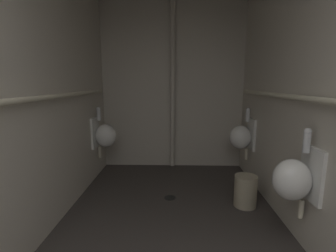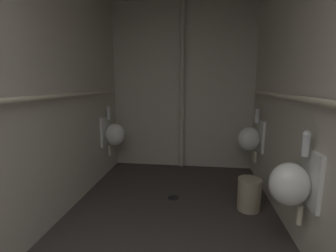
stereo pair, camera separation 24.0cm
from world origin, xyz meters
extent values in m
cube|color=#383330|center=(0.00, 2.09, -0.04)|extent=(2.41, 4.29, 0.08)
cube|color=beige|center=(-1.17, 2.09, 1.34)|extent=(0.06, 4.29, 2.67)
cube|color=beige|center=(1.17, 2.09, 1.34)|extent=(0.06, 4.29, 2.67)
cube|color=beige|center=(0.00, 4.20, 1.34)|extent=(2.41, 0.06, 2.67)
ellipsoid|color=white|center=(-0.97, 3.64, 0.63)|extent=(0.30, 0.26, 0.34)
cube|color=white|center=(-1.13, 3.64, 0.68)|extent=(0.03, 0.30, 0.44)
cylinder|color=silver|center=(-1.06, 3.64, 0.94)|extent=(0.06, 0.06, 0.16)
sphere|color=silver|center=(-1.06, 3.64, 1.03)|extent=(0.06, 0.06, 0.06)
cylinder|color=beige|center=(-1.07, 3.64, 0.38)|extent=(0.04, 0.04, 0.16)
ellipsoid|color=white|center=(0.97, 2.07, 0.63)|extent=(0.30, 0.26, 0.34)
cube|color=white|center=(1.13, 2.07, 0.68)|extent=(0.03, 0.30, 0.44)
cylinder|color=silver|center=(1.06, 2.07, 0.94)|extent=(0.06, 0.06, 0.16)
sphere|color=silver|center=(1.06, 2.07, 1.03)|extent=(0.06, 0.06, 0.06)
cylinder|color=beige|center=(1.07, 2.07, 0.38)|extent=(0.04, 0.04, 0.16)
ellipsoid|color=white|center=(0.97, 3.60, 0.63)|extent=(0.30, 0.26, 0.34)
cube|color=white|center=(1.13, 3.60, 0.68)|extent=(0.03, 0.30, 0.44)
cylinder|color=silver|center=(1.06, 3.60, 0.94)|extent=(0.06, 0.06, 0.16)
sphere|color=silver|center=(1.06, 3.60, 1.03)|extent=(0.06, 0.06, 0.06)
cylinder|color=beige|center=(1.07, 3.60, 0.38)|extent=(0.04, 0.04, 0.16)
cylinder|color=beige|center=(-1.08, 2.08, 1.28)|extent=(0.05, 3.53, 0.05)
sphere|color=beige|center=(-1.08, 3.84, 1.28)|extent=(0.06, 0.06, 0.06)
cylinder|color=beige|center=(1.08, 2.07, 1.28)|extent=(0.05, 3.45, 0.05)
sphere|color=beige|center=(1.08, 3.80, 1.28)|extent=(0.06, 0.06, 0.06)
cylinder|color=beige|center=(0.00, 4.09, 1.34)|extent=(0.07, 0.07, 2.62)
cylinder|color=black|center=(-0.02, 2.98, 0.00)|extent=(0.14, 0.14, 0.01)
cylinder|color=#9E937A|center=(0.85, 2.82, 0.18)|extent=(0.25, 0.25, 0.36)
camera|label=1|loc=(0.03, 0.22, 1.40)|focal=25.71mm
camera|label=2|loc=(0.27, 0.22, 1.40)|focal=25.71mm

